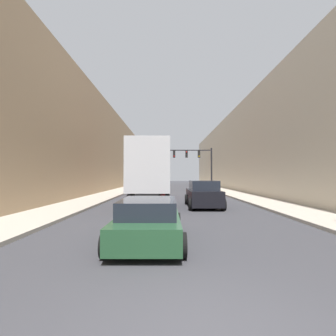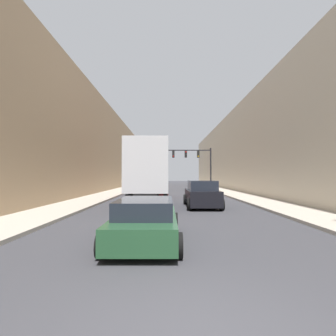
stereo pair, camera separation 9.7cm
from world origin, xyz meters
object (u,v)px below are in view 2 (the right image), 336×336
Objects in this scene: sedan_car at (147,220)px; semi_truck at (153,172)px; traffic_signal_gantry at (198,160)px; suv_car at (203,194)px.

semi_truck is at bearing 92.50° from sedan_car.
semi_truck is at bearing -109.37° from traffic_signal_gantry.
suv_car is at bearing -40.20° from semi_truck.
semi_truck is 14.84m from traffic_signal_gantry.
suv_car is (2.89, 8.83, 0.18)m from sedan_car.
semi_truck is 2.67× the size of sedan_car.
semi_truck is 11.84m from sedan_car.
traffic_signal_gantry is at bearing 70.63° from semi_truck.
traffic_signal_gantry is at bearing 84.95° from suv_car.
sedan_car is (0.51, -11.71, -1.67)m from semi_truck.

